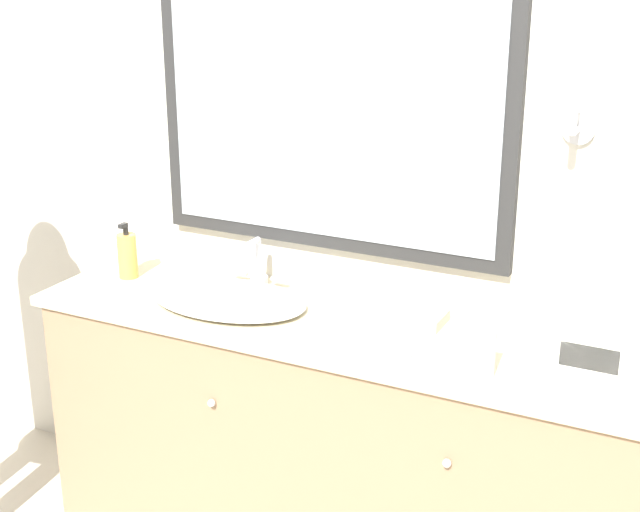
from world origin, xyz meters
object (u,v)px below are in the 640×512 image
appliance_box (594,347)px  picture_frame (475,347)px  sink_basin (229,298)px  soap_bottle (127,255)px

appliance_box → picture_frame: bearing=-144.1°
sink_basin → appliance_box: size_ratio=2.46×
soap_bottle → appliance_box: 1.54m
picture_frame → sink_basin: bearing=171.2°
appliance_box → picture_frame: 0.34m
appliance_box → picture_frame: size_ratio=1.42×
sink_basin → appliance_box: sink_basin is taller
sink_basin → picture_frame: bearing=-8.8°
soap_bottle → appliance_box: soap_bottle is taller
appliance_box → soap_bottle: bearing=-179.5°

